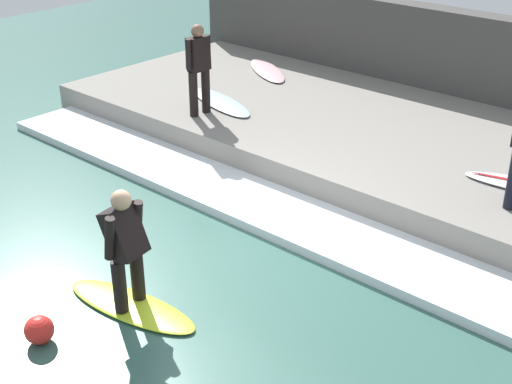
# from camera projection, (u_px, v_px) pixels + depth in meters

# --- Properties ---
(ground_plane) EXTENTS (28.00, 28.00, 0.00)m
(ground_plane) POSITION_uv_depth(u_px,v_px,m) (227.00, 257.00, 8.94)
(ground_plane) COLOR #386056
(concrete_ledge) EXTENTS (4.40, 12.31, 0.48)m
(concrete_ledge) POSITION_uv_depth(u_px,v_px,m) (398.00, 146.00, 11.52)
(concrete_ledge) COLOR gray
(concrete_ledge) RESTS_ON ground_plane
(back_wall) EXTENTS (0.50, 12.92, 1.96)m
(back_wall) POSITION_uv_depth(u_px,v_px,m) (473.00, 69.00, 12.83)
(back_wall) COLOR #474442
(back_wall) RESTS_ON ground_plane
(wave_foam_crest) EXTENTS (1.17, 11.69, 0.13)m
(wave_foam_crest) POSITION_uv_depth(u_px,v_px,m) (289.00, 217.00, 9.74)
(wave_foam_crest) COLOR silver
(wave_foam_crest) RESTS_ON ground_plane
(surfboard_riding) EXTENTS (0.80, 1.81, 0.06)m
(surfboard_riding) POSITION_uv_depth(u_px,v_px,m) (131.00, 306.00, 7.95)
(surfboard_riding) COLOR #BFE02D
(surfboard_riding) RESTS_ON ground_plane
(surfer_riding) EXTENTS (0.53, 0.46, 1.41)m
(surfer_riding) POSITION_uv_depth(u_px,v_px,m) (125.00, 243.00, 7.59)
(surfer_riding) COLOR black
(surfer_riding) RESTS_ON surfboard_riding
(surfer_waiting_far) EXTENTS (0.52, 0.25, 1.53)m
(surfer_waiting_far) POSITION_uv_depth(u_px,v_px,m) (199.00, 65.00, 11.80)
(surfer_waiting_far) COLOR black
(surfer_waiting_far) RESTS_ON concrete_ledge
(surfboard_waiting_far) EXTENTS (1.02, 1.88, 0.06)m
(surfboard_waiting_far) POSITION_uv_depth(u_px,v_px,m) (221.00, 102.00, 12.63)
(surfboard_waiting_far) COLOR silver
(surfboard_waiting_far) RESTS_ON concrete_ledge
(surfboard_spare) EXTENTS (1.34, 1.71, 0.06)m
(surfboard_spare) POSITION_uv_depth(u_px,v_px,m) (267.00, 70.00, 14.35)
(surfboard_spare) COLOR beige
(surfboard_spare) RESTS_ON concrete_ledge
(marker_buoy) EXTENTS (0.31, 0.31, 0.31)m
(marker_buoy) POSITION_uv_depth(u_px,v_px,m) (39.00, 330.00, 7.36)
(marker_buoy) COLOR red
(marker_buoy) RESTS_ON ground_plane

